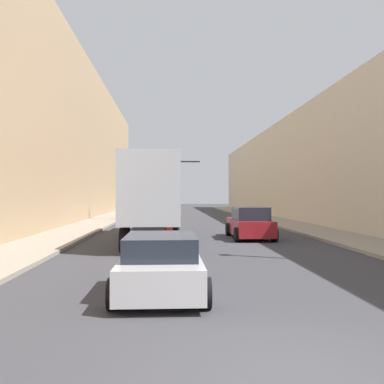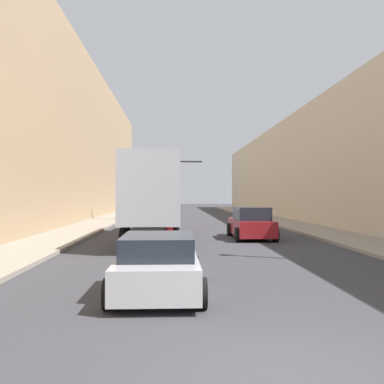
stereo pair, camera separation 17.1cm
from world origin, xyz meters
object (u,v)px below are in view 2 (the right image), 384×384
at_px(sedan_car, 158,265).
at_px(suv_car, 251,224).
at_px(semi_truck, 155,195).
at_px(traffic_signal_gantry, 145,177).

distance_m(sedan_car, suv_car, 12.98).
xyz_separation_m(semi_truck, traffic_signal_gantry, (-1.59, 15.54, 1.60)).
distance_m(suv_car, traffic_signal_gantry, 17.01).
distance_m(semi_truck, traffic_signal_gantry, 15.71).
relative_size(semi_truck, traffic_signal_gantry, 1.84).
height_order(sedan_car, traffic_signal_gantry, traffic_signal_gantry).
bearing_deg(suv_car, traffic_signal_gantry, 113.22).
xyz_separation_m(suv_car, traffic_signal_gantry, (-6.59, 15.37, 3.10)).
height_order(semi_truck, suv_car, semi_truck).
distance_m(sedan_car, traffic_signal_gantry, 27.85).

